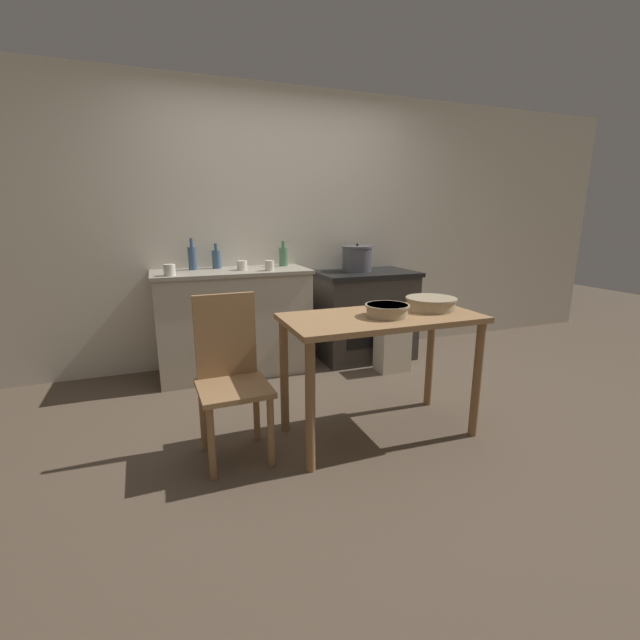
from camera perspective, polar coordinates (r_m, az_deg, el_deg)
The scene contains 16 objects.
ground_plane at distance 3.08m, azimuth 3.60°, elevation -13.28°, with size 14.00×14.00×0.00m, color brown.
wall_back at distance 4.24m, azimuth -5.23°, elevation 12.01°, with size 8.00×0.07×2.55m.
counter_cabinet at distance 3.92m, azimuth -11.41°, elevation -0.24°, with size 1.35×0.59×0.94m.
stove at distance 4.30m, azimuth 5.89°, elevation 0.74°, with size 0.96×0.65×0.87m.
work_table at distance 2.71m, azimuth 8.13°, elevation -1.95°, with size 1.22×0.60×0.80m.
chair at distance 2.57m, azimuth -11.82°, elevation -6.95°, with size 0.41×0.41×0.96m.
flour_sack at distance 4.01m, azimuth 9.60°, elevation -4.03°, with size 0.29×0.20×0.38m, color beige.
stock_pot at distance 4.23m, azimuth 4.96°, elevation 8.17°, with size 0.30×0.30×0.27m.
mixing_bowl_large at distance 2.90m, azimuth 14.58°, elevation 2.24°, with size 0.33×0.33×0.08m.
mixing_bowl_small at distance 2.65m, azimuth 8.94°, elevation 1.37°, with size 0.27×0.27×0.07m.
bottle_far_left at distance 3.93m, azimuth -16.65°, elevation 7.97°, with size 0.07×0.07×0.27m.
bottle_left at distance 4.09m, azimuth -4.89°, elevation 8.47°, with size 0.08×0.08×0.23m.
bottle_mid_left at distance 3.99m, azimuth -13.64°, elevation 7.94°, with size 0.08×0.08×0.22m.
cup_center_left at distance 3.74m, azimuth -6.73°, elevation 7.22°, with size 0.08×0.08×0.09m, color silver.
cup_center at distance 3.60m, azimuth -19.42°, elevation 6.31°, with size 0.09×0.09×0.09m, color silver.
cup_center_right at distance 3.82m, azimuth -10.35°, elevation 7.17°, with size 0.09×0.09×0.08m, color silver.
Camera 1 is at (-1.15, -2.49, 1.40)m, focal length 24.00 mm.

